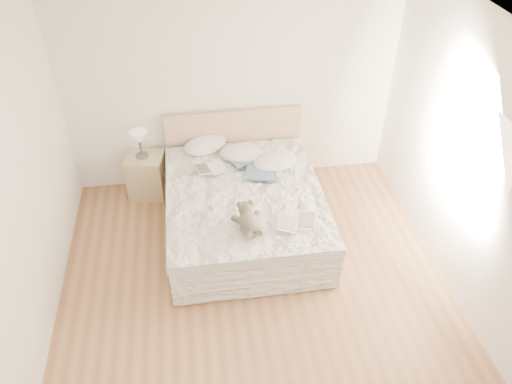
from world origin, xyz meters
TOP-DOWN VIEW (x-y plane):
  - floor at (0.00, 0.00)m, footprint 4.00×4.50m
  - ceiling at (0.00, 0.00)m, footprint 4.00×4.50m
  - wall_back at (0.00, 2.25)m, footprint 4.00×0.02m
  - wall_left at (-2.00, 0.00)m, footprint 0.02×4.50m
  - wall_right at (2.00, 0.00)m, footprint 0.02×4.50m
  - window at (1.99, 0.30)m, footprint 0.02×1.30m
  - bed at (0.00, 1.19)m, footprint 1.72×2.14m
  - nightstand at (-1.12, 2.01)m, footprint 0.52×0.48m
  - table_lamp at (-1.15, 2.03)m, footprint 0.28×0.28m
  - pillow_left at (-0.37, 2.05)m, footprint 0.68×0.61m
  - pillow_middle at (0.05, 1.79)m, footprint 0.61×0.50m
  - pillow_right at (0.42, 1.58)m, footprint 0.63×0.52m
  - blouse at (0.24, 1.48)m, footprint 0.65×0.68m
  - photo_book at (-0.34, 1.54)m, footprint 0.41×0.34m
  - childrens_book at (0.46, 0.49)m, footprint 0.48×0.39m
  - teddy_bear at (-0.03, 0.47)m, footprint 0.32×0.41m

SIDE VIEW (x-z plane):
  - floor at x=0.00m, z-range 0.00..0.00m
  - nightstand at x=-1.12m, z-range 0.00..0.56m
  - bed at x=0.00m, z-range -0.19..0.81m
  - blouse at x=0.24m, z-range 0.62..0.64m
  - photo_book at x=-0.34m, z-range 0.62..0.64m
  - childrens_book at x=0.46m, z-range 0.62..0.64m
  - pillow_left at x=-0.37m, z-range 0.56..0.72m
  - pillow_middle at x=0.05m, z-range 0.56..0.72m
  - pillow_right at x=0.42m, z-range 0.56..0.72m
  - teddy_bear at x=-0.03m, z-range 0.55..0.75m
  - table_lamp at x=-1.15m, z-range 0.63..0.98m
  - wall_back at x=0.00m, z-range 0.00..2.70m
  - wall_left at x=-2.00m, z-range 0.00..2.70m
  - wall_right at x=2.00m, z-range 0.00..2.70m
  - window at x=1.99m, z-range 0.90..2.00m
  - ceiling at x=0.00m, z-range 2.70..2.70m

